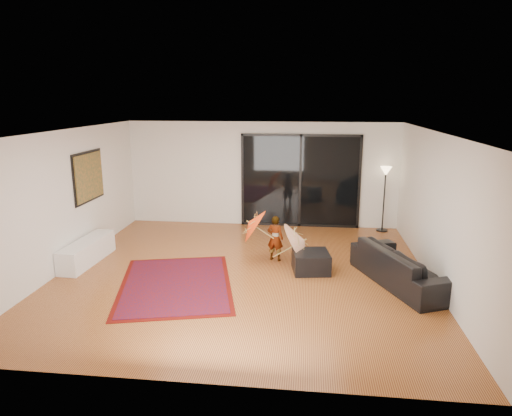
% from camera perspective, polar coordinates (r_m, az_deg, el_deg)
% --- Properties ---
extents(floor, '(7.00, 7.00, 0.00)m').
position_cam_1_polar(floor, '(8.88, -1.66, -8.16)').
color(floor, '#AC682F').
rests_on(floor, ground).
extents(ceiling, '(7.00, 7.00, 0.00)m').
position_cam_1_polar(ceiling, '(8.26, -1.80, 9.50)').
color(ceiling, white).
rests_on(ceiling, wall_back).
extents(wall_back, '(7.00, 0.00, 7.00)m').
position_cam_1_polar(wall_back, '(11.87, 0.72, 4.23)').
color(wall_back, silver).
rests_on(wall_back, floor).
extents(wall_front, '(7.00, 0.00, 7.00)m').
position_cam_1_polar(wall_front, '(5.19, -7.39, -8.58)').
color(wall_front, silver).
rests_on(wall_front, floor).
extents(wall_left, '(0.00, 7.00, 7.00)m').
position_cam_1_polar(wall_left, '(9.61, -22.85, 0.88)').
color(wall_left, silver).
rests_on(wall_left, floor).
extents(wall_right, '(0.00, 7.00, 7.00)m').
position_cam_1_polar(wall_right, '(8.69, 21.76, -0.29)').
color(wall_right, silver).
rests_on(wall_right, floor).
extents(sliding_door, '(3.06, 0.07, 2.40)m').
position_cam_1_polar(sliding_door, '(11.81, 5.54, 3.38)').
color(sliding_door, black).
rests_on(sliding_door, wall_back).
extents(painting, '(0.04, 1.28, 1.08)m').
position_cam_1_polar(painting, '(10.41, -20.17, 3.71)').
color(painting, black).
rests_on(painting, wall_left).
extents(media_console, '(0.48, 1.68, 0.46)m').
position_cam_1_polar(media_console, '(9.98, -20.35, -5.13)').
color(media_console, white).
rests_on(media_console, floor).
extents(speaker, '(0.34, 0.34, 0.35)m').
position_cam_1_polar(speaker, '(9.62, -21.52, -6.28)').
color(speaker, '#424244').
rests_on(speaker, floor).
extents(persian_rug, '(2.56, 3.13, 0.02)m').
position_cam_1_polar(persian_rug, '(8.49, -10.01, -9.35)').
color(persian_rug, '#4F0A06').
rests_on(persian_rug, floor).
extents(sofa, '(1.73, 2.47, 0.67)m').
position_cam_1_polar(sofa, '(8.71, 17.90, -6.92)').
color(sofa, black).
rests_on(sofa, floor).
extents(ottoman, '(0.78, 0.78, 0.39)m').
position_cam_1_polar(ottoman, '(8.97, 6.88, -6.68)').
color(ottoman, black).
rests_on(ottoman, floor).
extents(floor_lamp, '(0.28, 0.28, 1.64)m').
position_cam_1_polar(floor_lamp, '(11.73, 15.86, 3.32)').
color(floor_lamp, black).
rests_on(floor_lamp, floor).
extents(child, '(0.40, 0.32, 0.95)m').
position_cam_1_polar(child, '(9.42, 2.42, -3.79)').
color(child, '#999999').
rests_on(child, floor).
extents(parasol_orange, '(0.56, 0.76, 0.85)m').
position_cam_1_polar(parasol_orange, '(9.35, -0.95, -2.25)').
color(parasol_orange, '#ED3D0C').
rests_on(parasol_orange, child).
extents(parasol_white, '(0.66, 0.95, 0.98)m').
position_cam_1_polar(parasol_white, '(9.25, 6.07, -4.01)').
color(parasol_white, silver).
rests_on(parasol_white, floor).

